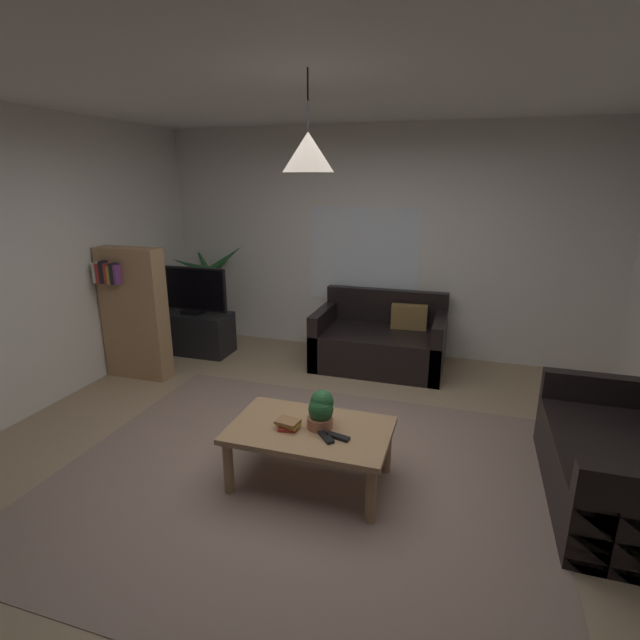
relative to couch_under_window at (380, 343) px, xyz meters
name	(u,v)px	position (x,y,z in m)	size (l,w,h in m)	color
floor	(308,464)	(-0.15, -2.12, -0.28)	(5.32, 5.26, 0.02)	#9E8466
rug	(299,478)	(-0.15, -2.32, -0.27)	(3.46, 2.89, 0.01)	gray
wall_back	(379,243)	(-0.15, 0.54, 1.06)	(5.44, 0.06, 2.67)	silver
wall_left	(4,270)	(-2.84, -2.12, 1.06)	(0.06, 5.26, 2.67)	silver
ceiling	(305,74)	(-0.15, -2.12, 2.40)	(5.32, 5.26, 0.02)	white
window_pane	(364,255)	(-0.33, 0.50, 0.91)	(1.33, 0.01, 1.13)	white
couch_under_window	(380,343)	(0.00, 0.00, 0.00)	(1.43, 0.89, 0.82)	black
couch_right_side	(632,469)	(2.01, -1.95, 0.00)	(0.89, 1.46, 0.82)	black
coffee_table	(310,436)	(-0.06, -2.33, 0.09)	(1.10, 0.68, 0.43)	#A87F56
book_on_table_0	(288,427)	(-0.20, -2.39, 0.16)	(0.12, 0.11, 0.02)	#B22D2D
book_on_table_1	(289,424)	(-0.19, -2.39, 0.19)	(0.14, 0.10, 0.02)	gold
book_on_table_2	(288,422)	(-0.20, -2.39, 0.21)	(0.15, 0.11, 0.02)	#99663F
remote_on_table_0	(326,437)	(0.09, -2.43, 0.16)	(0.05, 0.16, 0.02)	black
remote_on_table_1	(338,437)	(0.16, -2.41, 0.16)	(0.05, 0.16, 0.02)	black
potted_plant_on_table	(321,409)	(0.01, -2.30, 0.29)	(0.18, 0.19, 0.27)	#B77051
tv_stand	(195,333)	(-2.26, -0.24, -0.02)	(0.90, 0.44, 0.50)	black
tv	(191,290)	(-2.26, -0.27, 0.52)	(0.92, 0.16, 0.57)	black
potted_palm_corner	(212,300)	(-2.28, 0.26, 0.27)	(0.89, 0.81, 1.30)	beige
bookshelf_corner	(134,312)	(-2.44, -1.08, 0.44)	(0.70, 0.31, 1.40)	#A87F56
pendant_lamp	(308,152)	(-0.06, -2.33, 1.95)	(0.31, 0.31, 0.56)	black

